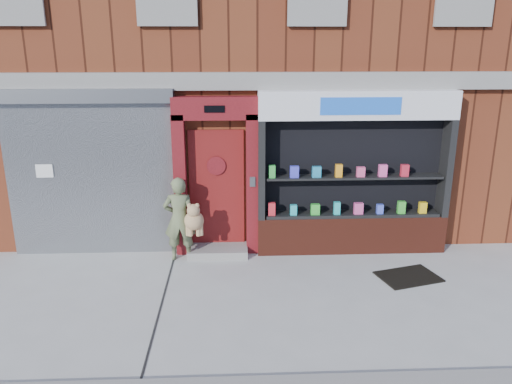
{
  "coord_description": "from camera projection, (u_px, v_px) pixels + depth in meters",
  "views": [
    {
      "loc": [
        -0.42,
        -6.87,
        3.8
      ],
      "look_at": [
        -0.07,
        1.0,
        1.42
      ],
      "focal_mm": 35.0,
      "sensor_mm": 36.0,
      "label": 1
    }
  ],
  "objects": [
    {
      "name": "doormat",
      "position": [
        408.0,
        277.0,
        8.39
      ],
      "size": [
        1.12,
        0.92,
        0.02
      ],
      "primitive_type": "cube",
      "rotation": [
        0.0,
        0.0,
        0.28
      ],
      "color": "black",
      "rests_on": "ground"
    },
    {
      "name": "woman",
      "position": [
        182.0,
        219.0,
        8.87
      ],
      "size": [
        0.73,
        0.49,
        1.54
      ],
      "color": "#5F6A45",
      "rests_on": "ground"
    },
    {
      "name": "building",
      "position": [
        250.0,
        33.0,
        12.27
      ],
      "size": [
        12.0,
        8.16,
        8.0
      ],
      "color": "#5E2615",
      "rests_on": "ground"
    },
    {
      "name": "red_door_bay",
      "position": [
        216.0,
        177.0,
        9.02
      ],
      "size": [
        1.52,
        0.58,
        2.9
      ],
      "color": "#560E13",
      "rests_on": "ground"
    },
    {
      "name": "pharmacy_bay",
      "position": [
        353.0,
        181.0,
        9.1
      ],
      "size": [
        3.5,
        0.41,
        3.0
      ],
      "color": "#5D2216",
      "rests_on": "ground"
    },
    {
      "name": "shutter_bay",
      "position": [
        90.0,
        163.0,
        8.91
      ],
      "size": [
        3.1,
        0.3,
        3.04
      ],
      "color": "gray",
      "rests_on": "ground"
    },
    {
      "name": "ground",
      "position": [
        263.0,
        299.0,
        7.69
      ],
      "size": [
        80.0,
        80.0,
        0.0
      ],
      "primitive_type": "plane",
      "color": "#9E9E99",
      "rests_on": "ground"
    }
  ]
}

